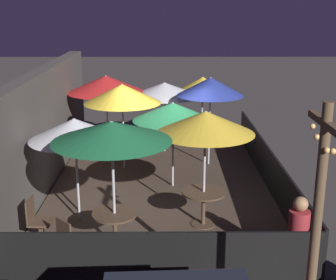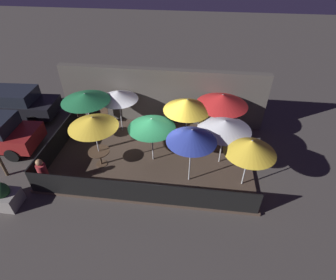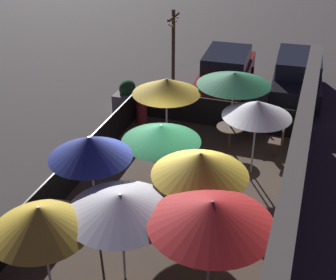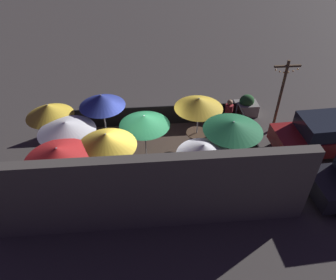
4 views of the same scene
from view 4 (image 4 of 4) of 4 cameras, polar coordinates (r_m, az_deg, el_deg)
ground_plane at (r=13.29m, az=-3.46°, el=-4.29°), size 60.00×60.00×0.00m
patio_deck at (r=13.25m, az=-3.47°, el=-4.10°), size 8.54×5.33×0.12m
building_wall at (r=10.21m, az=-3.17°, el=-9.28°), size 10.14×0.36×2.92m
fence_front at (r=14.98m, az=-3.91°, el=4.20°), size 8.34×0.05×0.95m
fence_side_left at (r=13.58m, az=14.55°, el=-1.30°), size 0.05×5.13×0.95m
patio_umbrella_0 at (r=12.76m, az=5.39°, el=6.41°), size 1.91×1.91×2.37m
patio_umbrella_1 at (r=11.56m, az=11.31°, el=2.42°), size 2.10×2.10×2.41m
patio_umbrella_2 at (r=11.17m, az=-10.69°, el=0.02°), size 2.04×2.04×2.32m
patio_umbrella_3 at (r=10.81m, az=6.21°, el=-1.72°), size 1.82×1.82×2.17m
patio_umbrella_4 at (r=12.42m, az=-17.35°, el=2.20°), size 2.12×2.12×2.10m
patio_umbrella_5 at (r=13.60m, az=-20.04°, el=4.88°), size 1.86×1.86×2.14m
patio_umbrella_6 at (r=10.99m, az=-18.63°, el=-2.33°), size 2.29×2.29×2.32m
patio_umbrella_7 at (r=12.26m, az=-4.14°, el=3.44°), size 1.92×1.92×2.09m
patio_umbrella_8 at (r=13.05m, az=-11.48°, el=6.77°), size 1.81×1.81×2.44m
dining_table_0 at (r=13.66m, az=5.01°, el=0.82°), size 0.88×0.88×0.73m
dining_table_1 at (r=12.60m, az=10.38°, el=-3.74°), size 0.82×0.82×0.70m
patio_chair_0 at (r=11.63m, az=11.56°, el=-8.59°), size 0.42×0.42×0.95m
patio_chair_1 at (r=12.35m, az=14.17°, el=-5.75°), size 0.57×0.57×0.93m
patron_0 at (r=15.11m, az=10.48°, el=4.54°), size 0.47×0.47×1.32m
planter_box at (r=16.36m, az=13.42°, el=5.78°), size 1.09×0.76×1.06m
light_post at (r=14.80m, az=19.08°, el=7.69°), size 1.10×0.12×3.44m
parked_car_0 at (r=14.88m, az=25.91°, el=0.80°), size 4.36×1.94×1.62m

